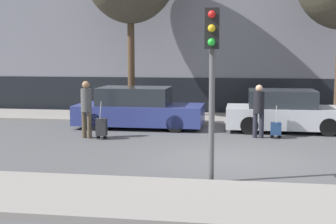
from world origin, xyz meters
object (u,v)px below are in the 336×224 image
parked_car_0 (138,109)px  parked_car_1 (285,112)px  pedestrian_left (86,106)px  trolley_right (276,129)px  pedestrian_right (259,108)px  traffic_light (212,60)px  trolley_left (101,127)px

parked_car_0 → parked_car_1: (5.19, 0.02, -0.02)m
pedestrian_left → trolley_right: 6.04m
pedestrian_right → traffic_light: bearing=82.0°
pedestrian_left → traffic_light: size_ratio=0.51×
parked_car_0 → trolley_right: 5.03m
parked_car_0 → trolley_right: bearing=-17.5°
parked_car_1 → pedestrian_left: (-6.35, -2.35, 0.37)m
pedestrian_left → trolley_left: 0.85m
trolley_right → parked_car_1: bearing=75.2°
parked_car_0 → pedestrian_right: pedestrian_right is taller
parked_car_1 → trolley_right: 1.62m
trolley_left → pedestrian_right: pedestrian_right is taller
pedestrian_right → trolley_right: pedestrian_right is taller
pedestrian_left → parked_car_1: bearing=-144.0°
parked_car_1 → trolley_right: parked_car_1 is taller
trolley_right → parked_car_0: bearing=162.5°
parked_car_0 → pedestrian_right: (4.24, -1.47, 0.28)m
trolley_left → trolley_right: size_ratio=1.14×
trolley_left → pedestrian_left: bearing=164.3°
parked_car_1 → traffic_light: size_ratio=1.15×
trolley_left → pedestrian_right: 5.00m
pedestrian_left → pedestrian_right: bearing=-155.3°
pedestrian_right → parked_car_1: bearing=-118.8°
trolley_right → traffic_light: traffic_light is taller
parked_car_0 → pedestrian_left: (-1.16, -2.33, 0.36)m
pedestrian_left → trolley_left: (0.53, -0.15, -0.65)m
trolley_right → traffic_light: (-1.71, -5.51, 2.23)m
trolley_left → traffic_light: 6.24m
parked_car_0 → traffic_light: (3.07, -7.02, 1.86)m
parked_car_1 → trolley_right: (-0.40, -1.53, -0.35)m
pedestrian_left → traffic_light: (4.23, -4.69, 1.50)m
parked_car_0 → trolley_left: parked_car_0 is taller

